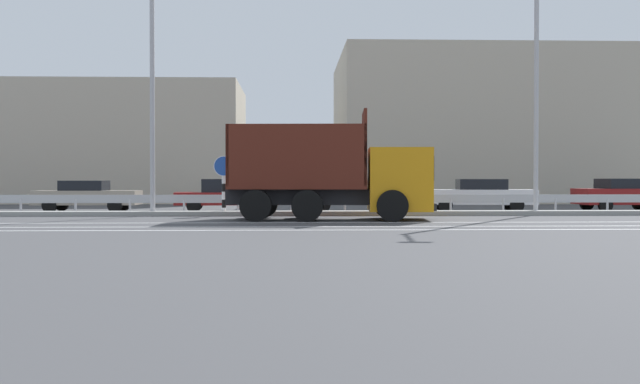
% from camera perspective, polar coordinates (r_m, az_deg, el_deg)
% --- Properties ---
extents(ground_plane, '(320.00, 320.00, 0.00)m').
position_cam_1_polar(ground_plane, '(26.02, -2.19, -2.07)').
color(ground_plane, '#424244').
extents(lane_strip_0, '(55.09, 0.16, 0.01)m').
position_cam_1_polar(lane_strip_0, '(23.85, 0.85, -2.34)').
color(lane_strip_0, silver).
rests_on(lane_strip_0, ground_plane).
extents(lane_strip_1, '(55.09, 0.16, 0.01)m').
position_cam_1_polar(lane_strip_1, '(21.85, 1.12, -2.65)').
color(lane_strip_1, silver).
rests_on(lane_strip_1, ground_plane).
extents(lane_strip_2, '(55.09, 0.16, 0.01)m').
position_cam_1_polar(lane_strip_2, '(20.36, 1.36, -2.91)').
color(lane_strip_2, silver).
rests_on(lane_strip_2, ground_plane).
extents(median_island, '(30.30, 1.10, 0.18)m').
position_cam_1_polar(median_island, '(28.49, -2.18, -1.63)').
color(median_island, gray).
rests_on(median_island, ground_plane).
extents(median_guardrail, '(55.09, 0.09, 0.78)m').
position_cam_1_polar(median_guardrail, '(29.31, -2.18, -0.61)').
color(median_guardrail, '#9EA0A5').
rests_on(median_guardrail, ground_plane).
extents(dump_truck, '(7.11, 3.13, 3.71)m').
position_cam_1_polar(dump_truck, '(25.61, 2.61, 0.78)').
color(dump_truck, orange).
rests_on(dump_truck, ground_plane).
extents(median_road_sign, '(0.78, 0.16, 2.27)m').
position_cam_1_polar(median_road_sign, '(28.58, -7.34, 0.63)').
color(median_road_sign, white).
rests_on(median_road_sign, ground_plane).
extents(street_lamp_1, '(0.70, 2.78, 10.63)m').
position_cam_1_polar(street_lamp_1, '(29.07, -12.74, 9.85)').
color(street_lamp_1, '#ADADB2').
rests_on(street_lamp_1, ground_plane).
extents(street_lamp_2, '(0.71, 2.68, 10.77)m').
position_cam_1_polar(street_lamp_2, '(30.25, 16.25, 9.60)').
color(street_lamp_2, '#ADADB2').
rests_on(street_lamp_2, ground_plane).
extents(parked_car_2, '(4.33, 1.87, 1.33)m').
position_cam_1_polar(parked_car_2, '(33.34, -17.33, -0.26)').
color(parked_car_2, gray).
rests_on(parked_car_2, ground_plane).
extents(parked_car_3, '(4.47, 2.16, 1.39)m').
position_cam_1_polar(parked_car_3, '(32.04, -7.17, -0.25)').
color(parked_car_3, maroon).
rests_on(parked_car_3, ground_plane).
extents(parked_car_4, '(4.46, 2.22, 1.36)m').
position_cam_1_polar(parked_car_4, '(32.44, 2.62, -0.24)').
color(parked_car_4, silver).
rests_on(parked_car_4, ground_plane).
extents(parked_car_5, '(4.94, 2.06, 1.39)m').
position_cam_1_polar(parked_car_5, '(33.02, 11.99, -0.20)').
color(parked_car_5, silver).
rests_on(parked_car_5, ground_plane).
extents(parked_car_6, '(4.00, 2.13, 1.41)m').
position_cam_1_polar(parked_car_6, '(34.98, 22.04, -0.17)').
color(parked_car_6, maroon).
rests_on(parked_car_6, ground_plane).
extents(background_building_0, '(16.18, 8.83, 7.01)m').
position_cam_1_polar(background_building_0, '(47.27, -15.87, 3.51)').
color(background_building_0, '#B7AD99').
rests_on(background_building_0, ground_plane).
extents(background_building_1, '(18.14, 13.17, 9.00)m').
position_cam_1_polar(background_building_1, '(48.78, 12.22, 4.62)').
color(background_building_1, '#B7AD99').
rests_on(background_building_1, ground_plane).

